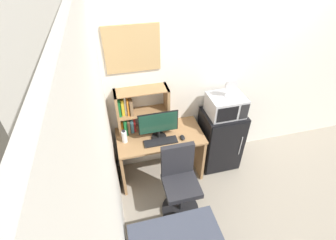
{
  "coord_description": "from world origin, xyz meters",
  "views": [
    {
      "loc": [
        -1.48,
        -2.63,
        2.84
      ],
      "look_at": [
        -0.89,
        -0.32,
        0.99
      ],
      "focal_mm": 26.24,
      "sensor_mm": 36.0,
      "label": 1
    }
  ],
  "objects_px": {
    "computer_mouse": "(183,137)",
    "keyboard": "(161,142)",
    "water_bottle": "(124,136)",
    "desk_chair": "(180,185)",
    "wall_corkboard": "(132,49)",
    "monitor": "(158,124)",
    "microwave": "(226,105)",
    "mini_fridge": "(220,139)",
    "hutch_bookshelf": "(135,111)",
    "desk_fan": "(231,87)"
  },
  "relations": [
    {
      "from": "mini_fridge",
      "to": "monitor",
      "type": "bearing_deg",
      "value": -176.51
    },
    {
      "from": "mini_fridge",
      "to": "desk_fan",
      "type": "relative_size",
      "value": 3.75
    },
    {
      "from": "keyboard",
      "to": "mini_fridge",
      "type": "relative_size",
      "value": 0.46
    },
    {
      "from": "monitor",
      "to": "water_bottle",
      "type": "height_order",
      "value": "monitor"
    },
    {
      "from": "mini_fridge",
      "to": "hutch_bookshelf",
      "type": "bearing_deg",
      "value": 171.82
    },
    {
      "from": "hutch_bookshelf",
      "to": "desk_chair",
      "type": "bearing_deg",
      "value": -64.48
    },
    {
      "from": "monitor",
      "to": "microwave",
      "type": "relative_size",
      "value": 1.09
    },
    {
      "from": "water_bottle",
      "to": "mini_fridge",
      "type": "bearing_deg",
      "value": 1.3
    },
    {
      "from": "monitor",
      "to": "mini_fridge",
      "type": "height_order",
      "value": "monitor"
    },
    {
      "from": "computer_mouse",
      "to": "water_bottle",
      "type": "relative_size",
      "value": 0.53
    },
    {
      "from": "microwave",
      "to": "desk_chair",
      "type": "distance_m",
      "value": 1.17
    },
    {
      "from": "desk_chair",
      "to": "monitor",
      "type": "bearing_deg",
      "value": 102.69
    },
    {
      "from": "keyboard",
      "to": "water_bottle",
      "type": "bearing_deg",
      "value": 163.97
    },
    {
      "from": "desk_chair",
      "to": "mini_fridge",
      "type": "bearing_deg",
      "value": 37.81
    },
    {
      "from": "monitor",
      "to": "wall_corkboard",
      "type": "relative_size",
      "value": 0.81
    },
    {
      "from": "hutch_bookshelf",
      "to": "mini_fridge",
      "type": "bearing_deg",
      "value": -8.18
    },
    {
      "from": "hutch_bookshelf",
      "to": "monitor",
      "type": "height_order",
      "value": "hutch_bookshelf"
    },
    {
      "from": "keyboard",
      "to": "wall_corkboard",
      "type": "bearing_deg",
      "value": 116.25
    },
    {
      "from": "mini_fridge",
      "to": "computer_mouse",
      "type": "bearing_deg",
      "value": -166.0
    },
    {
      "from": "computer_mouse",
      "to": "wall_corkboard",
      "type": "height_order",
      "value": "wall_corkboard"
    },
    {
      "from": "monitor",
      "to": "computer_mouse",
      "type": "bearing_deg",
      "value": -19.3
    },
    {
      "from": "wall_corkboard",
      "to": "mini_fridge",
      "type": "bearing_deg",
      "value": -13.11
    },
    {
      "from": "computer_mouse",
      "to": "desk_fan",
      "type": "relative_size",
      "value": 0.41
    },
    {
      "from": "keyboard",
      "to": "computer_mouse",
      "type": "distance_m",
      "value": 0.28
    },
    {
      "from": "computer_mouse",
      "to": "water_bottle",
      "type": "distance_m",
      "value": 0.73
    },
    {
      "from": "keyboard",
      "to": "wall_corkboard",
      "type": "distance_m",
      "value": 1.15
    },
    {
      "from": "desk_fan",
      "to": "wall_corkboard",
      "type": "bearing_deg",
      "value": 167.04
    },
    {
      "from": "hutch_bookshelf",
      "to": "microwave",
      "type": "bearing_deg",
      "value": -8.03
    },
    {
      "from": "mini_fridge",
      "to": "desk_chair",
      "type": "height_order",
      "value": "desk_chair"
    },
    {
      "from": "microwave",
      "to": "mini_fridge",
      "type": "bearing_deg",
      "value": -89.99
    },
    {
      "from": "mini_fridge",
      "to": "wall_corkboard",
      "type": "height_order",
      "value": "wall_corkboard"
    },
    {
      "from": "water_bottle",
      "to": "desk_chair",
      "type": "bearing_deg",
      "value": -46.41
    },
    {
      "from": "water_bottle",
      "to": "hutch_bookshelf",
      "type": "bearing_deg",
      "value": 47.31
    },
    {
      "from": "monitor",
      "to": "water_bottle",
      "type": "relative_size",
      "value": 2.69
    },
    {
      "from": "hutch_bookshelf",
      "to": "wall_corkboard",
      "type": "relative_size",
      "value": 1.06
    },
    {
      "from": "desk_chair",
      "to": "wall_corkboard",
      "type": "distance_m",
      "value": 1.66
    },
    {
      "from": "water_bottle",
      "to": "wall_corkboard",
      "type": "distance_m",
      "value": 1.05
    },
    {
      "from": "wall_corkboard",
      "to": "desk_chair",
      "type": "bearing_deg",
      "value": -69.46
    },
    {
      "from": "desk_fan",
      "to": "wall_corkboard",
      "type": "xyz_separation_m",
      "value": [
        -1.14,
        0.26,
        0.5
      ]
    },
    {
      "from": "mini_fridge",
      "to": "microwave",
      "type": "xyz_separation_m",
      "value": [
        -0.0,
        0.0,
        0.59
      ]
    },
    {
      "from": "microwave",
      "to": "wall_corkboard",
      "type": "bearing_deg",
      "value": 167.04
    },
    {
      "from": "hutch_bookshelf",
      "to": "desk_fan",
      "type": "xyz_separation_m",
      "value": [
        1.18,
        -0.17,
        0.27
      ]
    },
    {
      "from": "hutch_bookshelf",
      "to": "computer_mouse",
      "type": "bearing_deg",
      "value": -31.18
    },
    {
      "from": "computer_mouse",
      "to": "microwave",
      "type": "distance_m",
      "value": 0.7
    },
    {
      "from": "keyboard",
      "to": "mini_fridge",
      "type": "bearing_deg",
      "value": 9.61
    },
    {
      "from": "keyboard",
      "to": "desk_chair",
      "type": "height_order",
      "value": "desk_chair"
    },
    {
      "from": "keyboard",
      "to": "wall_corkboard",
      "type": "height_order",
      "value": "wall_corkboard"
    },
    {
      "from": "computer_mouse",
      "to": "keyboard",
      "type": "bearing_deg",
      "value": 179.6
    },
    {
      "from": "water_bottle",
      "to": "desk_chair",
      "type": "relative_size",
      "value": 0.19
    },
    {
      "from": "mini_fridge",
      "to": "desk_fan",
      "type": "distance_m",
      "value": 0.86
    }
  ]
}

